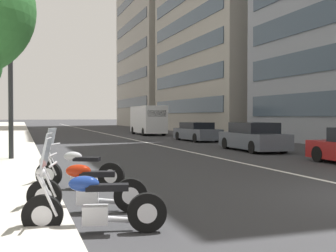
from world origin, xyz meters
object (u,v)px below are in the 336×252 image
(motorcycle_by_sign_pole, at_px, (85,189))
(car_far_down_avenue, at_px, (253,137))
(street_lamp_with_banners, at_px, (17,16))
(car_approaching_light, at_px, (197,132))
(motorcycle_under_tarp, at_px, (92,205))
(delivery_van_ahead, at_px, (148,120))
(motorcycle_far_end_row, at_px, (78,170))

(motorcycle_by_sign_pole, bearing_deg, car_far_down_avenue, -115.72)
(motorcycle_by_sign_pole, bearing_deg, street_lamp_with_banners, -67.13)
(motorcycle_by_sign_pole, distance_m, car_far_down_avenue, 15.25)
(car_approaching_light, bearing_deg, street_lamp_with_banners, 129.75)
(motorcycle_under_tarp, relative_size, car_far_down_avenue, 0.45)
(car_far_down_avenue, height_order, car_approaching_light, car_far_down_avenue)
(motorcycle_by_sign_pole, xyz_separation_m, street_lamp_with_banners, (9.61, 1.24, 5.16))
(motorcycle_under_tarp, relative_size, car_approaching_light, 0.45)
(street_lamp_with_banners, bearing_deg, motorcycle_under_tarp, -174.11)
(car_approaching_light, distance_m, delivery_van_ahead, 10.78)
(car_approaching_light, height_order, street_lamp_with_banners, street_lamp_with_banners)
(delivery_van_ahead, bearing_deg, car_far_down_avenue, -179.10)
(motorcycle_by_sign_pole, xyz_separation_m, delivery_van_ahead, (31.11, -10.12, 0.99))
(car_approaching_light, relative_size, street_lamp_with_banners, 0.50)
(motorcycle_far_end_row, bearing_deg, delivery_van_ahead, -82.07)
(car_far_down_avenue, relative_size, street_lamp_with_banners, 0.50)
(motorcycle_under_tarp, relative_size, motorcycle_far_end_row, 1.04)
(motorcycle_by_sign_pole, relative_size, delivery_van_ahead, 0.35)
(motorcycle_under_tarp, distance_m, delivery_van_ahead, 34.17)
(motorcycle_far_end_row, distance_m, delivery_van_ahead, 30.06)
(motorcycle_by_sign_pole, bearing_deg, car_approaching_light, -102.07)
(motorcycle_by_sign_pole, distance_m, delivery_van_ahead, 32.73)
(motorcycle_by_sign_pole, relative_size, car_far_down_avenue, 0.46)
(car_far_down_avenue, xyz_separation_m, delivery_van_ahead, (19.64, -0.08, 0.74))
(motorcycle_by_sign_pole, height_order, motorcycle_far_end_row, motorcycle_far_end_row)
(motorcycle_far_end_row, bearing_deg, street_lamp_with_banners, -50.88)
(delivery_van_ahead, bearing_deg, motorcycle_by_sign_pole, 163.10)
(motorcycle_far_end_row, height_order, car_far_down_avenue, motorcycle_far_end_row)
(car_approaching_light, relative_size, delivery_van_ahead, 0.77)
(motorcycle_far_end_row, xyz_separation_m, street_lamp_with_banners, (6.86, 1.45, 5.15))
(car_far_down_avenue, distance_m, delivery_van_ahead, 19.65)
(delivery_van_ahead, bearing_deg, car_approaching_light, -176.17)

